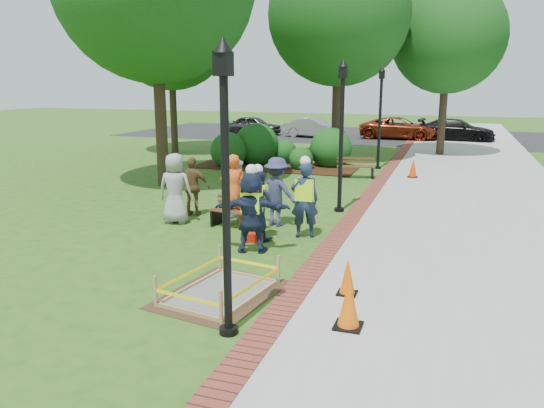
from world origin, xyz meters
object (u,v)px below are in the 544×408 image
(hivis_worker_b, at_px, (305,198))
(hivis_worker_c, at_px, (258,202))
(lamp_near, at_px, (225,169))
(bench_near, at_px, (237,219))
(wet_concrete_pad, at_px, (220,282))
(cone_front, at_px, (349,304))
(hivis_worker_a, at_px, (252,209))

(hivis_worker_b, height_order, hivis_worker_c, hivis_worker_b)
(lamp_near, height_order, hivis_worker_b, lamp_near)
(hivis_worker_b, bearing_deg, bench_near, 173.80)
(bench_near, xyz_separation_m, hivis_worker_c, (0.84, -0.69, 0.65))
(wet_concrete_pad, height_order, cone_front, cone_front)
(hivis_worker_a, xyz_separation_m, hivis_worker_c, (-0.22, 0.96, -0.07))
(wet_concrete_pad, distance_m, hivis_worker_a, 2.56)
(bench_near, bearing_deg, wet_concrete_pad, -71.16)
(hivis_worker_a, height_order, hivis_worker_b, hivis_worker_b)
(lamp_near, relative_size, hivis_worker_c, 2.37)
(bench_near, relative_size, hivis_worker_b, 0.76)
(wet_concrete_pad, bearing_deg, lamp_near, -61.18)
(wet_concrete_pad, relative_size, hivis_worker_b, 1.30)
(wet_concrete_pad, xyz_separation_m, hivis_worker_a, (-0.34, 2.43, 0.73))
(hivis_worker_a, distance_m, hivis_worker_c, 0.99)
(cone_front, distance_m, hivis_worker_a, 4.08)
(bench_near, xyz_separation_m, cone_front, (3.77, -4.64, 0.15))
(hivis_worker_a, bearing_deg, bench_near, 122.56)
(hivis_worker_a, bearing_deg, hivis_worker_c, 102.70)
(wet_concrete_pad, height_order, bench_near, bench_near)
(wet_concrete_pad, relative_size, lamp_near, 0.60)
(wet_concrete_pad, distance_m, cone_front, 2.45)
(lamp_near, height_order, hivis_worker_c, lamp_near)
(lamp_near, bearing_deg, hivis_worker_a, 105.79)
(hivis_worker_c, bearing_deg, lamp_near, -74.84)
(cone_front, bearing_deg, lamp_near, -155.73)
(bench_near, distance_m, hivis_worker_a, 2.09)
(wet_concrete_pad, relative_size, hivis_worker_a, 1.31)
(hivis_worker_b, bearing_deg, cone_front, -66.56)
(bench_near, relative_size, cone_front, 1.79)
(hivis_worker_a, bearing_deg, wet_concrete_pad, -82.07)
(hivis_worker_a, bearing_deg, cone_front, -47.77)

